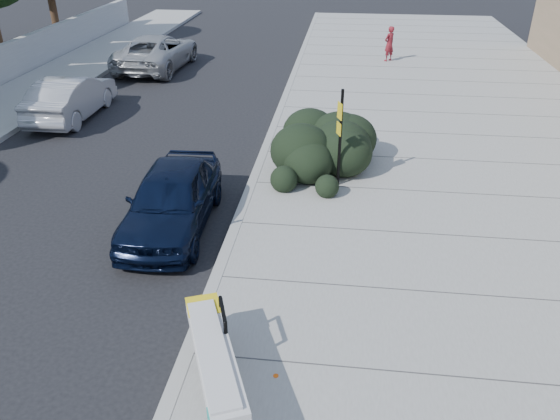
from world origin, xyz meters
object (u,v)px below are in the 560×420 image
at_px(bench, 214,356).
at_px(sedan_navy, 172,199).
at_px(wagon_silver, 71,97).
at_px(suv_silver, 157,52).
at_px(bike_rack, 224,328).
at_px(pedestrian, 389,44).
at_px(sign_post, 340,132).

height_order(bench, sedan_navy, sedan_navy).
distance_m(wagon_silver, suv_silver, 6.62).
height_order(bike_rack, wagon_silver, wagon_silver).
relative_size(suv_silver, pedestrian, 3.49).
xyz_separation_m(bike_rack, sign_post, (1.49, 6.10, 0.81)).
xyz_separation_m(bench, sedan_navy, (-1.96, 4.50, -0.04)).
height_order(wagon_silver, pedestrian, pedestrian).
bearing_deg(sign_post, bike_rack, -124.76).
relative_size(sign_post, pedestrian, 1.59).
bearing_deg(sign_post, wagon_silver, 132.54).
relative_size(bench, pedestrian, 1.62).
height_order(suv_silver, pedestrian, pedestrian).
relative_size(sedan_navy, wagon_silver, 0.96).
bearing_deg(sedan_navy, suv_silver, 107.45).
height_order(bench, bike_rack, bike_rack).
xyz_separation_m(sign_post, wagon_silver, (-8.84, 4.39, -0.82)).
bearing_deg(sedan_navy, wagon_silver, 127.34).
bearing_deg(wagon_silver, suv_silver, -97.16).
height_order(bench, wagon_silver, wagon_silver).
distance_m(sedan_navy, suv_silver, 13.95).
bearing_deg(bench, sedan_navy, 90.94).
distance_m(bench, bike_rack, 0.60).
bearing_deg(bike_rack, sign_post, 57.20).
height_order(sign_post, wagon_silver, sign_post).
distance_m(bike_rack, sign_post, 6.33).
bearing_deg(suv_silver, pedestrian, -165.87).
bearing_deg(bike_rack, pedestrian, 60.87).
bearing_deg(sedan_navy, pedestrian, 68.68).
relative_size(bike_rack, suv_silver, 0.18).
distance_m(bike_rack, pedestrian, 19.38).
xyz_separation_m(bench, sign_post, (1.49, 6.70, 0.78)).
bearing_deg(suv_silver, bench, 113.13).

